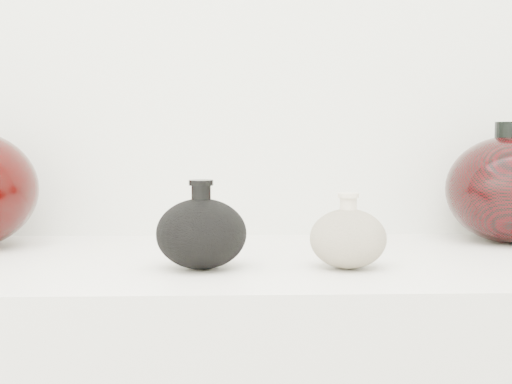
{
  "coord_description": "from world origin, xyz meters",
  "views": [
    {
      "loc": [
        0.01,
        -0.11,
        1.08
      ],
      "look_at": [
        0.04,
        0.92,
        1.0
      ],
      "focal_mm": 50.0,
      "sensor_mm": 36.0,
      "label": 1
    }
  ],
  "objects": [
    {
      "name": "black_gourd_vase",
      "position": [
        -0.03,
        0.87,
        0.95
      ],
      "size": [
        0.16,
        0.16,
        0.12
      ],
      "color": "black",
      "rests_on": "display_counter"
    },
    {
      "name": "cream_gourd_vase",
      "position": [
        0.17,
        0.86,
        0.94
      ],
      "size": [
        0.14,
        0.14,
        0.1
      ],
      "color": "beige",
      "rests_on": "display_counter"
    },
    {
      "name": "right_round_pot",
      "position": [
        0.48,
        1.09,
        0.99
      ],
      "size": [
        0.29,
        0.29,
        0.21
      ],
      "color": "black",
      "rests_on": "display_counter"
    }
  ]
}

